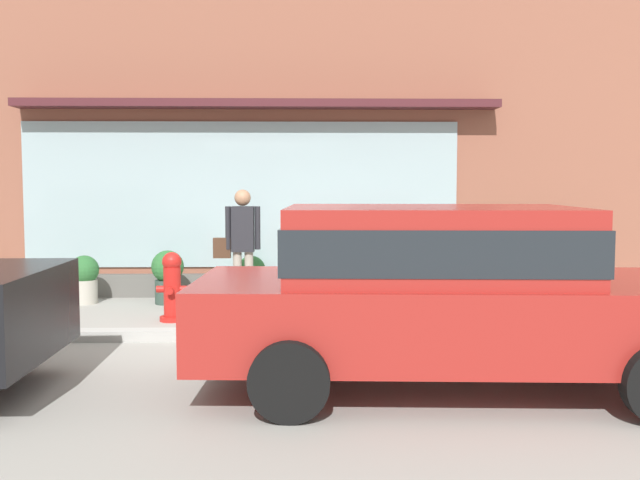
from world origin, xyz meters
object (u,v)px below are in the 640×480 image
at_px(fire_hydrant, 172,287).
at_px(potted_plant_window_center, 84,278).
at_px(potted_plant_window_left, 589,275).
at_px(potted_plant_corner_tall, 251,274).
at_px(potted_plant_doorstep, 321,272).
at_px(potted_plant_window_right, 168,275).
at_px(potted_plant_low_front, 516,270).
at_px(pedestrian_with_handbag, 241,241).
at_px(parked_car_red, 445,287).

distance_m(fire_hydrant, potted_plant_window_center, 2.08).
relative_size(fire_hydrant, potted_plant_window_left, 1.24).
xyz_separation_m(fire_hydrant, potted_plant_window_center, (-1.54, 1.40, -0.07)).
relative_size(potted_plant_corner_tall, potted_plant_window_left, 0.92).
xyz_separation_m(potted_plant_doorstep, potted_plant_window_right, (-2.27, -0.35, 0.01)).
bearing_deg(potted_plant_low_front, potted_plant_corner_tall, 175.15).
height_order(fire_hydrant, pedestrian_with_handbag, pedestrian_with_handbag).
relative_size(potted_plant_window_center, potted_plant_doorstep, 0.80).
relative_size(fire_hydrant, potted_plant_window_center, 1.25).
bearing_deg(potted_plant_doorstep, fire_hydrant, -139.04).
height_order(fire_hydrant, potted_plant_window_center, fire_hydrant).
distance_m(pedestrian_with_handbag, potted_plant_window_center, 2.55).
distance_m(potted_plant_window_right, potted_plant_corner_tall, 1.27).
distance_m(potted_plant_doorstep, potted_plant_low_front, 2.92).
xyz_separation_m(fire_hydrant, potted_plant_window_left, (5.99, 1.43, -0.05)).
xyz_separation_m(potted_plant_window_center, potted_plant_corner_tall, (2.43, 0.36, -0.00)).
bearing_deg(pedestrian_with_handbag, potted_plant_corner_tall, -92.37).
distance_m(potted_plant_low_front, potted_plant_window_left, 1.12).
distance_m(potted_plant_window_center, potted_plant_low_front, 6.42).
distance_m(potted_plant_corner_tall, potted_plant_window_left, 5.10).
distance_m(potted_plant_window_right, potted_plant_window_left, 6.29).
distance_m(potted_plant_window_right, potted_plant_low_front, 5.18).
bearing_deg(potted_plant_window_center, potted_plant_window_left, 0.19).
xyz_separation_m(potted_plant_corner_tall, potted_plant_window_left, (5.09, -0.33, 0.02)).
xyz_separation_m(potted_plant_window_right, potted_plant_low_front, (5.18, 0.06, 0.05)).
relative_size(potted_plant_doorstep, potted_plant_low_front, 0.99).
bearing_deg(fire_hydrant, parked_car_red, -47.54).
distance_m(parked_car_red, potted_plant_corner_tall, 5.35).
bearing_deg(potted_plant_doorstep, parked_car_red, -79.14).
distance_m(pedestrian_with_handbag, potted_plant_window_left, 5.24).
xyz_separation_m(parked_car_red, potted_plant_doorstep, (-0.94, 4.89, -0.47)).
xyz_separation_m(pedestrian_with_handbag, potted_plant_low_front, (4.04, 0.73, -0.50)).
height_order(fire_hydrant, potted_plant_corner_tall, fire_hydrant).
bearing_deg(potted_plant_window_right, potted_plant_doorstep, 8.77).
height_order(parked_car_red, potted_plant_low_front, parked_car_red).
height_order(fire_hydrant, parked_car_red, parked_car_red).
bearing_deg(pedestrian_with_handbag, potted_plant_window_center, -15.87).
relative_size(potted_plant_window_right, potted_plant_window_left, 1.09).
height_order(potted_plant_window_center, potted_plant_doorstep, potted_plant_doorstep).
bearing_deg(potted_plant_window_center, pedestrian_with_handbag, -16.68).
distance_m(fire_hydrant, potted_plant_window_left, 6.16).
distance_m(potted_plant_corner_tall, potted_plant_low_front, 4.00).
relative_size(pedestrian_with_handbag, potted_plant_window_left, 2.34).
relative_size(potted_plant_window_center, potted_plant_corner_tall, 1.07).
height_order(parked_car_red, potted_plant_window_right, parked_car_red).
distance_m(pedestrian_with_handbag, potted_plant_doorstep, 1.62).
bearing_deg(potted_plant_window_left, parked_car_red, -123.80).
bearing_deg(potted_plant_low_front, potted_plant_window_center, -179.84).
height_order(potted_plant_window_right, potted_plant_window_left, potted_plant_window_right).
xyz_separation_m(potted_plant_window_right, potted_plant_corner_tall, (1.20, 0.40, -0.05)).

